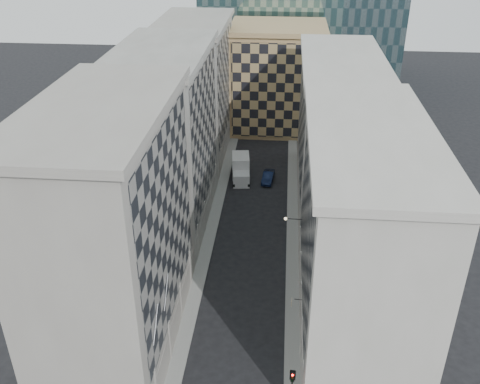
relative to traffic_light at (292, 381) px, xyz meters
The scene contains 14 objects.
sidewalk_west 28.30m from the traffic_light, 111.60° to the left, with size 1.50×100.00×0.15m, color gray.
sidewalk_east 26.33m from the traffic_light, 89.71° to the left, with size 1.50×100.00×0.15m, color gray.
bldg_left_a 19.67m from the traffic_light, 155.83° to the left, with size 10.80×22.80×23.70m.
bldg_left_b 34.32m from the traffic_light, 118.73° to the left, with size 10.80×22.80×22.70m.
bldg_left_c 54.20m from the traffic_light, 107.36° to the left, with size 10.80×22.80×21.70m.
bldg_right_a 14.60m from the traffic_light, 62.74° to the left, with size 10.80×26.80×20.70m.
bldg_right_b 39.23m from the traffic_light, 81.40° to the left, with size 10.80×28.80×19.70m.
tan_block 64.48m from the traffic_light, 92.79° to the left, with size 16.80×14.80×18.80m.
flagpoles_left 12.33m from the traffic_light, 168.81° to the left, with size 0.10×6.33×2.33m.
bracket_lamp 20.46m from the traffic_light, 92.10° to the left, with size 1.98×0.36×0.36m.
traffic_light is the anchor object (origin of this frame).
box_truck 42.59m from the traffic_light, 100.58° to the left, with size 3.24×6.55×3.46m.
dark_car 41.39m from the traffic_light, 95.00° to the left, with size 1.55×4.44×1.46m, color #0E1936.
shop_sign 8.87m from the traffic_light, 90.35° to the left, with size 1.02×0.65×0.73m.
Camera 1 is at (3.55, -27.43, 37.35)m, focal length 40.00 mm.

